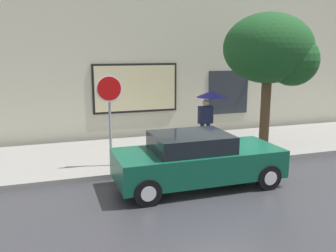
# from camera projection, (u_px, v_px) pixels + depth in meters

# --- Properties ---
(ground_plane) EXTENTS (60.00, 60.00, 0.00)m
(ground_plane) POSITION_uv_depth(u_px,v_px,m) (220.00, 181.00, 9.74)
(ground_plane) COLOR #333338
(sidewalk) EXTENTS (20.00, 4.00, 0.15)m
(sidewalk) POSITION_uv_depth(u_px,v_px,m) (181.00, 150.00, 12.51)
(sidewalk) COLOR gray
(sidewalk) RESTS_ON ground
(building_facade) EXTENTS (20.00, 0.67, 7.00)m
(building_facade) POSITION_uv_depth(u_px,v_px,m) (159.00, 49.00, 14.13)
(building_facade) COLOR beige
(building_facade) RESTS_ON ground
(parked_car) EXTENTS (4.23, 1.83, 1.38)m
(parked_car) POSITION_uv_depth(u_px,v_px,m) (197.00, 160.00, 9.26)
(parked_car) COLOR #0F4C38
(parked_car) RESTS_ON ground
(fire_hydrant) EXTENTS (0.30, 0.44, 0.82)m
(fire_hydrant) POSITION_uv_depth(u_px,v_px,m) (163.00, 145.00, 11.20)
(fire_hydrant) COLOR red
(fire_hydrant) RESTS_ON sidewalk
(pedestrian_with_umbrella) EXTENTS (1.05, 1.05, 1.94)m
(pedestrian_with_umbrella) POSITION_uv_depth(u_px,v_px,m) (210.00, 102.00, 12.29)
(pedestrian_with_umbrella) COLOR black
(pedestrian_with_umbrella) RESTS_ON sidewalk
(street_tree) EXTENTS (2.98, 2.53, 4.46)m
(street_tree) POSITION_uv_depth(u_px,v_px,m) (273.00, 51.00, 11.57)
(street_tree) COLOR #4C3823
(street_tree) RESTS_ON sidewalk
(stop_sign) EXTENTS (0.76, 0.10, 2.62)m
(stop_sign) POSITION_uv_depth(u_px,v_px,m) (109.00, 102.00, 10.16)
(stop_sign) COLOR gray
(stop_sign) RESTS_ON sidewalk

